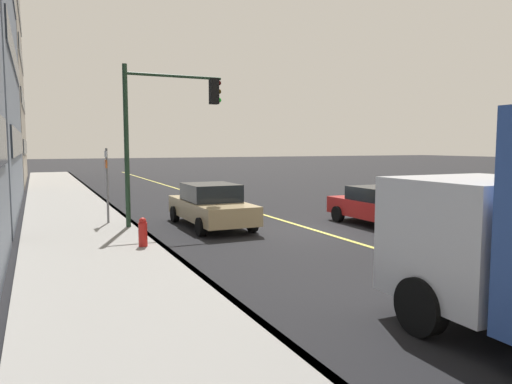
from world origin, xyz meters
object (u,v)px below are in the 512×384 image
(car_tan, at_px, (211,205))
(fire_hydrant, at_px, (143,235))
(street_sign_post, at_px, (107,181))
(traffic_light_mast, at_px, (164,119))
(car_red, at_px, (382,206))

(car_tan, relative_size, fire_hydrant, 5.09)
(fire_hydrant, bearing_deg, car_tan, -44.47)
(street_sign_post, bearing_deg, traffic_light_mast, -123.57)
(traffic_light_mast, xyz_separation_m, street_sign_post, (1.19, 1.80, -2.14))
(car_red, relative_size, traffic_light_mast, 0.80)
(car_tan, xyz_separation_m, traffic_light_mast, (0.31, 1.54, 3.02))
(car_tan, distance_m, car_red, 6.13)
(car_red, relative_size, street_sign_post, 1.58)
(car_tan, xyz_separation_m, street_sign_post, (1.50, 3.34, 0.88))
(car_tan, distance_m, fire_hydrant, 4.34)
(car_tan, distance_m, traffic_light_mast, 3.40)
(traffic_light_mast, height_order, fire_hydrant, traffic_light_mast)
(traffic_light_mast, distance_m, street_sign_post, 3.04)
(car_red, bearing_deg, fire_hydrant, 94.63)
(car_red, bearing_deg, street_sign_post, 66.59)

